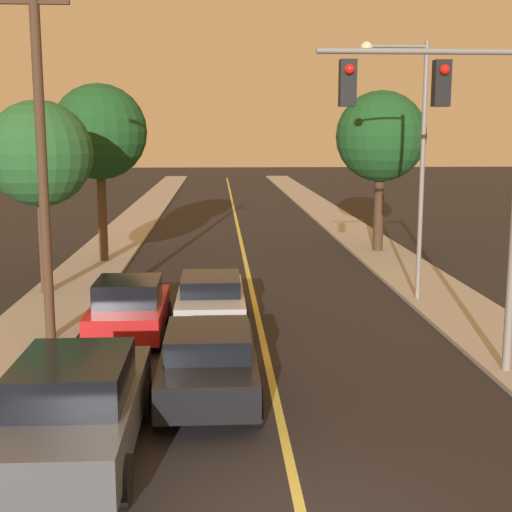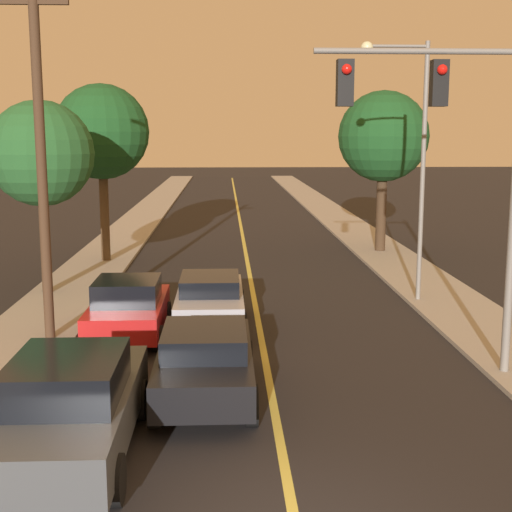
% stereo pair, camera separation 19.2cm
% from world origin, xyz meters
% --- Properties ---
extents(road_surface, '(9.23, 80.00, 0.01)m').
position_xyz_m(road_surface, '(0.00, 36.00, 0.01)').
color(road_surface, black).
rests_on(road_surface, ground).
extents(sidewalk_left, '(2.50, 80.00, 0.12)m').
position_xyz_m(sidewalk_left, '(-5.86, 36.00, 0.06)').
color(sidewalk_left, '#9E998E').
rests_on(sidewalk_left, ground).
extents(sidewalk_right, '(2.50, 80.00, 0.12)m').
position_xyz_m(sidewalk_right, '(5.86, 36.00, 0.06)').
color(sidewalk_right, '#9E998E').
rests_on(sidewalk_right, ground).
extents(car_near_lane_front, '(1.91, 4.31, 1.46)m').
position_xyz_m(car_near_lane_front, '(-1.29, 4.88, 0.78)').
color(car_near_lane_front, black).
rests_on(car_near_lane_front, ground).
extents(car_near_lane_second, '(1.84, 4.20, 1.46)m').
position_xyz_m(car_near_lane_second, '(-1.29, 9.95, 0.78)').
color(car_near_lane_second, '#A5A8B2').
rests_on(car_near_lane_second, ground).
extents(car_outer_lane_front, '(1.99, 4.82, 1.72)m').
position_xyz_m(car_outer_lane_front, '(-3.32, 2.41, 0.88)').
color(car_outer_lane_front, '#474C51').
rests_on(car_outer_lane_front, ground).
extents(car_outer_lane_second, '(1.89, 3.86, 1.53)m').
position_xyz_m(car_outer_lane_second, '(-3.32, 9.20, 0.76)').
color(car_outer_lane_second, red).
rests_on(car_outer_lane_second, ground).
extents(traffic_signal_mast, '(4.24, 0.42, 6.80)m').
position_xyz_m(traffic_signal_mast, '(3.73, 5.96, 4.92)').
color(traffic_signal_mast, slate).
rests_on(traffic_signal_mast, ground).
extents(streetlamp_right, '(2.01, 0.36, 7.58)m').
position_xyz_m(streetlamp_right, '(4.51, 12.62, 4.95)').
color(streetlamp_right, slate).
rests_on(streetlamp_right, ground).
extents(utility_pole_left, '(1.60, 0.24, 8.52)m').
position_xyz_m(utility_pole_left, '(-5.21, 8.88, 4.54)').
color(utility_pole_left, '#422D1E').
rests_on(utility_pole_left, ground).
extents(tree_left_near, '(3.25, 3.25, 5.98)m').
position_xyz_m(tree_left_near, '(-6.53, 14.10, 4.45)').
color(tree_left_near, '#4C3823').
rests_on(tree_left_near, ground).
extents(tree_left_far, '(3.67, 3.67, 6.86)m').
position_xyz_m(tree_left_far, '(-5.61, 19.83, 5.11)').
color(tree_left_far, '#4C3823').
rests_on(tree_left_far, ground).
extents(tree_right_near, '(3.79, 3.79, 6.74)m').
position_xyz_m(tree_right_near, '(5.78, 21.68, 4.93)').
color(tree_right_near, '#3D2B1C').
rests_on(tree_right_near, ground).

